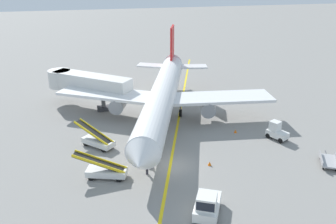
# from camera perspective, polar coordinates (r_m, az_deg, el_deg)

# --- Properties ---
(ground_plane) EXTENTS (300.00, 300.00, 0.00)m
(ground_plane) POSITION_cam_1_polar(r_m,az_deg,el_deg) (36.56, 0.85, -8.49)
(ground_plane) COLOR gray
(taxi_line_yellow) EXTENTS (26.91, 75.54, 0.01)m
(taxi_line_yellow) POSITION_cam_1_polar(r_m,az_deg,el_deg) (41.13, 1.04, -4.81)
(taxi_line_yellow) COLOR yellow
(taxi_line_yellow) RESTS_ON ground
(airliner) EXTENTS (27.55, 34.25, 10.10)m
(airliner) POSITION_cam_1_polar(r_m,az_deg,el_deg) (45.76, -0.83, 2.69)
(airliner) COLOR white
(airliner) RESTS_ON ground
(jet_bridge) EXTENTS (11.41, 10.10, 4.85)m
(jet_bridge) POSITION_cam_1_polar(r_m,az_deg,el_deg) (51.76, -13.27, 4.55)
(jet_bridge) COLOR silver
(jet_bridge) RESTS_ON ground
(pushback_tug) EXTENTS (3.34, 4.07, 2.20)m
(pushback_tug) POSITION_cam_1_polar(r_m,az_deg,el_deg) (29.64, 6.25, -14.47)
(pushback_tug) COLOR silver
(pushback_tug) RESTS_ON ground
(baggage_tug_near_wing) EXTENTS (2.26, 2.73, 2.10)m
(baggage_tug_near_wing) POSITION_cam_1_polar(r_m,az_deg,el_deg) (43.41, 16.91, -2.97)
(baggage_tug_near_wing) COLOR silver
(baggage_tug_near_wing) RESTS_ON ground
(belt_loader_forward_hold) EXTENTS (4.34, 4.49, 2.59)m
(belt_loader_forward_hold) POSITION_cam_1_polar(r_m,az_deg,el_deg) (40.60, -11.21, -4.42)
(belt_loader_forward_hold) COLOR silver
(belt_loader_forward_hold) RESTS_ON ground
(belt_loader_aft_hold) EXTENTS (5.14, 2.81, 2.59)m
(belt_loader_aft_hold) POSITION_cam_1_polar(r_m,az_deg,el_deg) (34.75, -9.97, -9.13)
(belt_loader_aft_hold) COLOR silver
(belt_loader_aft_hold) RESTS_ON ground
(baggage_cart_loaded) EXTENTS (2.71, 3.68, 0.94)m
(baggage_cart_loaded) POSITION_cam_1_polar(r_m,az_deg,el_deg) (39.85, 24.23, -7.11)
(baggage_cart_loaded) COLOR #A5A5A8
(baggage_cart_loaded) RESTS_ON ground
(ground_crew_marshaller) EXTENTS (0.36, 0.24, 1.70)m
(ground_crew_marshaller) POSITION_cam_1_polar(r_m,az_deg,el_deg) (34.72, -3.38, -8.57)
(ground_crew_marshaller) COLOR #26262D
(ground_crew_marshaller) RESTS_ON ground
(safety_cone_nose_left) EXTENTS (0.36, 0.36, 0.44)m
(safety_cone_nose_left) POSITION_cam_1_polar(r_m,az_deg,el_deg) (44.06, 10.71, -3.00)
(safety_cone_nose_left) COLOR orange
(safety_cone_nose_left) RESTS_ON ground
(safety_cone_nose_right) EXTENTS (0.36, 0.36, 0.44)m
(safety_cone_nose_right) POSITION_cam_1_polar(r_m,az_deg,el_deg) (39.25, -1.73, -5.85)
(safety_cone_nose_right) COLOR orange
(safety_cone_nose_right) RESTS_ON ground
(safety_cone_wingtip_left) EXTENTS (0.36, 0.36, 0.44)m
(safety_cone_wingtip_left) POSITION_cam_1_polar(r_m,az_deg,el_deg) (36.69, 6.65, -8.14)
(safety_cone_wingtip_left) COLOR orange
(safety_cone_wingtip_left) RESTS_ON ground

